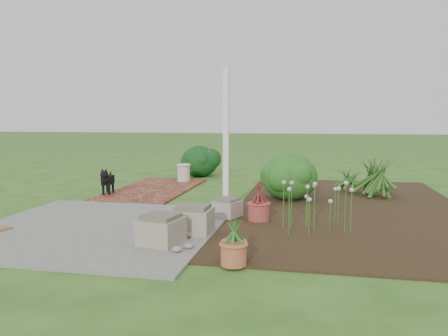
% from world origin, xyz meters
% --- Properties ---
extents(ground, '(80.00, 80.00, 0.00)m').
position_xyz_m(ground, '(0.00, 0.00, 0.00)').
color(ground, '#2A5A1C').
rests_on(ground, ground).
extents(concrete_patio, '(3.50, 3.50, 0.04)m').
position_xyz_m(concrete_patio, '(-1.25, -1.75, 0.02)').
color(concrete_patio, '#5C5C5A').
rests_on(concrete_patio, ground).
extents(brick_path, '(1.60, 3.50, 0.04)m').
position_xyz_m(brick_path, '(-1.70, 1.75, 0.02)').
color(brick_path, '#5F2C1E').
rests_on(brick_path, ground).
extents(garden_bed, '(4.00, 7.00, 0.03)m').
position_xyz_m(garden_bed, '(2.50, 0.50, 0.01)').
color(garden_bed, black).
rests_on(garden_bed, ground).
extents(veranda_post, '(0.10, 0.10, 2.50)m').
position_xyz_m(veranda_post, '(0.30, 0.10, 1.25)').
color(veranda_post, white).
rests_on(veranda_post, ground).
extents(stone_trough_near, '(0.58, 0.58, 0.32)m').
position_xyz_m(stone_trough_near, '(-0.04, -2.40, 0.20)').
color(stone_trough_near, gray).
rests_on(stone_trough_near, concrete_patio).
extents(stone_trough_mid, '(0.50, 0.50, 0.33)m').
position_xyz_m(stone_trough_mid, '(0.22, -1.80, 0.21)').
color(stone_trough_mid, gray).
rests_on(stone_trough_mid, concrete_patio).
extents(stone_trough_far, '(0.50, 0.50, 0.26)m').
position_xyz_m(stone_trough_far, '(0.48, -0.72, 0.17)').
color(stone_trough_far, gray).
rests_on(stone_trough_far, concrete_patio).
extents(black_dog, '(0.25, 0.60, 0.52)m').
position_xyz_m(black_dog, '(-2.39, 0.85, 0.35)').
color(black_dog, black).
rests_on(black_dog, brick_path).
extents(cream_ceramic_urn, '(0.39, 0.39, 0.42)m').
position_xyz_m(cream_ceramic_urn, '(-1.38, 2.99, 0.25)').
color(cream_ceramic_urn, beige).
rests_on(cream_ceramic_urn, brick_path).
extents(evergreen_shrub, '(1.43, 1.43, 0.93)m').
position_xyz_m(evergreen_shrub, '(1.38, 1.11, 0.50)').
color(evergreen_shrub, '#1D410F').
rests_on(evergreen_shrub, garden_bed).
extents(agapanthus_clump_back, '(1.28, 1.28, 1.02)m').
position_xyz_m(agapanthus_clump_back, '(3.10, 1.75, 0.54)').
color(agapanthus_clump_back, '#153610').
rests_on(agapanthus_clump_back, garden_bed).
extents(agapanthus_clump_front, '(0.89, 0.89, 0.70)m').
position_xyz_m(agapanthus_clump_front, '(2.61, 2.13, 0.38)').
color(agapanthus_clump_front, '#0F4110').
rests_on(agapanthus_clump_front, garden_bed).
extents(pink_flower_patch, '(1.13, 1.13, 0.71)m').
position_xyz_m(pink_flower_patch, '(1.87, -1.31, 0.38)').
color(pink_flower_patch, '#113D0F').
rests_on(pink_flower_patch, garden_bed).
extents(terracotta_pot_bronze, '(0.45, 0.45, 0.28)m').
position_xyz_m(terracotta_pot_bronze, '(1.01, -0.83, 0.17)').
color(terracotta_pot_bronze, '#973C33').
rests_on(terracotta_pot_bronze, garden_bed).
extents(terracotta_pot_small_left, '(0.35, 0.35, 0.22)m').
position_xyz_m(terracotta_pot_small_left, '(0.97, -2.79, 0.14)').
color(terracotta_pot_small_left, '#B9723E').
rests_on(terracotta_pot_small_left, garden_bed).
extents(terracotta_pot_small_right, '(0.37, 0.37, 0.24)m').
position_xyz_m(terracotta_pot_small_right, '(1.00, -2.98, 0.15)').
color(terracotta_pot_small_right, '#AC583A').
rests_on(terracotta_pot_small_right, garden_bed).
extents(purple_flowering_bush, '(1.18, 1.18, 0.88)m').
position_xyz_m(purple_flowering_bush, '(-1.30, 4.29, 0.44)').
color(purple_flowering_bush, black).
rests_on(purple_flowering_bush, ground).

